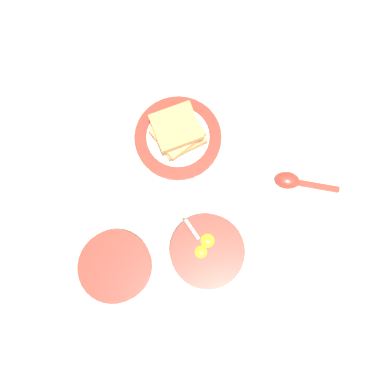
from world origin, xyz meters
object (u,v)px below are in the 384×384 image
object	(u,v)px
toast_sandwich	(178,131)
soup_spoon	(294,181)
congee_bowl	(115,266)
egg_bowl	(207,251)
toast_plate	(178,138)

from	to	relation	value
toast_sandwich	soup_spoon	xyz separation A→B (m)	(-0.05, -0.30, -0.03)
toast_sandwich	soup_spoon	bearing A→B (deg)	-99.62
soup_spoon	congee_bowl	xyz separation A→B (m)	(-0.29, 0.37, 0.01)
egg_bowl	congee_bowl	distance (m)	0.21
toast_plate	congee_bowl	xyz separation A→B (m)	(-0.34, 0.07, 0.01)
toast_plate	soup_spoon	size ratio (longest dim) A/B	1.38
toast_plate	congee_bowl	world-z (taller)	congee_bowl
toast_plate	soup_spoon	bearing A→B (deg)	-99.17
egg_bowl	toast_plate	world-z (taller)	egg_bowl
congee_bowl	soup_spoon	bearing A→B (deg)	-51.71
congee_bowl	toast_plate	bearing A→B (deg)	-11.29
toast_plate	toast_sandwich	world-z (taller)	toast_sandwich
egg_bowl	soup_spoon	size ratio (longest dim) A/B	1.08
soup_spoon	congee_bowl	world-z (taller)	congee_bowl
soup_spoon	congee_bowl	size ratio (longest dim) A/B	0.96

